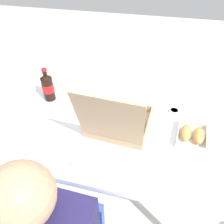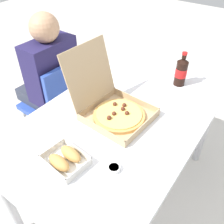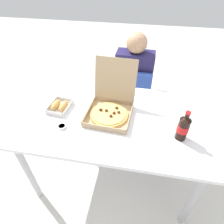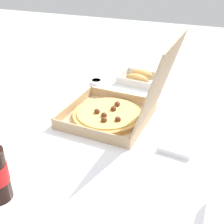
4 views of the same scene
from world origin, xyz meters
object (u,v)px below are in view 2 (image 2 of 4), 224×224
object	(u,v)px
diner_person	(48,76)
bread_side_box	(65,159)
chair	(58,102)
dipping_sauce_cup	(114,168)
cola_bottle	(181,71)
pizza_box_open	(114,108)
napkin_pile	(88,90)
paper_menu	(119,75)

from	to	relation	value
diner_person	bread_side_box	size ratio (longest dim) A/B	5.64
chair	bread_side_box	xyz separation A→B (m)	(-0.53, -0.64, 0.29)
chair	dipping_sauce_cup	xyz separation A→B (m)	(-0.43, -0.84, 0.27)
bread_side_box	cola_bottle	xyz separation A→B (m)	(0.90, -0.15, 0.07)
pizza_box_open	chair	bearing A→B (deg)	78.29
pizza_box_open	dipping_sauce_cup	xyz separation A→B (m)	(-0.30, -0.22, -0.04)
bread_side_box	napkin_pile	world-z (taller)	bread_side_box
diner_person	paper_menu	bearing A→B (deg)	-63.22
bread_side_box	napkin_pile	distance (m)	0.57
chair	paper_menu	xyz separation A→B (m)	(0.24, -0.41, 0.26)
chair	bread_side_box	size ratio (longest dim) A/B	4.07
pizza_box_open	cola_bottle	distance (m)	0.53
napkin_pile	pizza_box_open	bearing A→B (deg)	-109.90
chair	bread_side_box	distance (m)	0.87
diner_person	paper_menu	distance (m)	0.52
pizza_box_open	paper_menu	xyz separation A→B (m)	(0.36, 0.21, -0.05)
chair	dipping_sauce_cup	bearing A→B (deg)	-117.33
napkin_pile	cola_bottle	bearing A→B (deg)	-46.58
dipping_sauce_cup	napkin_pile	bearing A→B (deg)	50.36
diner_person	dipping_sauce_cup	distance (m)	0.99
diner_person	pizza_box_open	xyz separation A→B (m)	(-0.13, -0.68, 0.10)
pizza_box_open	paper_menu	bearing A→B (deg)	30.38
chair	paper_menu	bearing A→B (deg)	-59.90
pizza_box_open	paper_menu	distance (m)	0.42
pizza_box_open	diner_person	bearing A→B (deg)	79.18
cola_bottle	paper_menu	bearing A→B (deg)	110.24
bread_side_box	napkin_pile	xyz separation A→B (m)	(0.49, 0.28, -0.02)
chair	napkin_pile	distance (m)	0.45
cola_bottle	napkin_pile	bearing A→B (deg)	133.42
chair	diner_person	size ratio (longest dim) A/B	0.72
pizza_box_open	napkin_pile	world-z (taller)	pizza_box_open
napkin_pile	dipping_sauce_cup	bearing A→B (deg)	-129.64
napkin_pile	dipping_sauce_cup	xyz separation A→B (m)	(-0.40, -0.48, 0.00)
bread_side_box	dipping_sauce_cup	size ratio (longest dim) A/B	3.64
diner_person	dipping_sauce_cup	xyz separation A→B (m)	(-0.43, -0.89, 0.07)
diner_person	chair	bearing A→B (deg)	-91.06
napkin_pile	dipping_sauce_cup	size ratio (longest dim) A/B	1.96
paper_menu	chair	bearing A→B (deg)	92.71
pizza_box_open	dipping_sauce_cup	bearing A→B (deg)	-144.48
bread_side_box	napkin_pile	size ratio (longest dim) A/B	1.85
dipping_sauce_cup	pizza_box_open	bearing A→B (deg)	35.52
chair	diner_person	xyz separation A→B (m)	(0.00, 0.06, 0.21)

